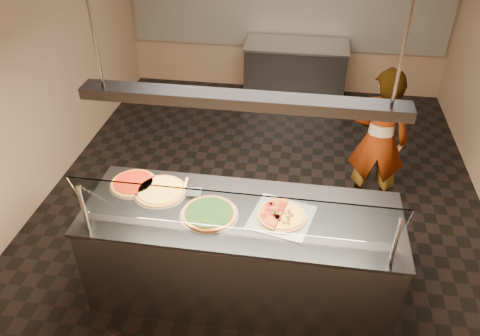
% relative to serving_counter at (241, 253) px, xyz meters
% --- Properties ---
extents(ground, '(5.00, 6.00, 0.02)m').
position_rel_serving_counter_xyz_m(ground, '(0.04, 1.38, -0.48)').
color(ground, black).
rests_on(ground, ground).
extents(wall_left, '(0.02, 6.00, 3.00)m').
position_rel_serving_counter_xyz_m(wall_left, '(-2.47, 1.38, 1.03)').
color(wall_left, '#8F725C').
rests_on(wall_left, ground).
extents(tile_band, '(4.90, 0.02, 1.20)m').
position_rel_serving_counter_xyz_m(tile_band, '(0.04, 4.36, 0.83)').
color(tile_band, silver).
rests_on(tile_band, wall_back).
extents(serving_counter, '(2.62, 0.94, 0.93)m').
position_rel_serving_counter_xyz_m(serving_counter, '(0.00, 0.00, 0.00)').
color(serving_counter, '#B7B7BC').
rests_on(serving_counter, ground).
extents(sneeze_guard, '(2.38, 0.18, 0.54)m').
position_rel_serving_counter_xyz_m(sneeze_guard, '(0.00, -0.34, 0.76)').
color(sneeze_guard, '#B7B7BC').
rests_on(sneeze_guard, serving_counter).
extents(perforated_tray, '(0.57, 0.57, 0.01)m').
position_rel_serving_counter_xyz_m(perforated_tray, '(0.33, -0.01, 0.47)').
color(perforated_tray, silver).
rests_on(perforated_tray, serving_counter).
extents(half_pizza_pepperoni, '(0.28, 0.43, 0.05)m').
position_rel_serving_counter_xyz_m(half_pizza_pepperoni, '(0.23, -0.01, 0.50)').
color(half_pizza_pepperoni, '#9E5C28').
rests_on(half_pizza_pepperoni, perforated_tray).
extents(half_pizza_sausage, '(0.28, 0.43, 0.04)m').
position_rel_serving_counter_xyz_m(half_pizza_sausage, '(0.42, -0.01, 0.49)').
color(half_pizza_sausage, '#9E5C28').
rests_on(half_pizza_sausage, perforated_tray).
extents(pizza_spinach, '(0.48, 0.48, 0.03)m').
position_rel_serving_counter_xyz_m(pizza_spinach, '(-0.25, -0.07, 0.48)').
color(pizza_spinach, silver).
rests_on(pizza_spinach, serving_counter).
extents(pizza_cheese, '(0.47, 0.47, 0.03)m').
position_rel_serving_counter_xyz_m(pizza_cheese, '(-0.73, 0.16, 0.48)').
color(pizza_cheese, silver).
rests_on(pizza_cheese, serving_counter).
extents(pizza_tomato, '(0.42, 0.42, 0.03)m').
position_rel_serving_counter_xyz_m(pizza_tomato, '(-1.00, 0.23, 0.48)').
color(pizza_tomato, silver).
rests_on(pizza_tomato, serving_counter).
extents(pizza_spatula, '(0.19, 0.23, 0.02)m').
position_rel_serving_counter_xyz_m(pizza_spatula, '(-0.49, 0.24, 0.49)').
color(pizza_spatula, '#B7B7BC').
rests_on(pizza_spatula, pizza_spinach).
extents(prep_table, '(1.54, 0.74, 0.93)m').
position_rel_serving_counter_xyz_m(prep_table, '(0.24, 3.93, 0.00)').
color(prep_table, '#3B3B41').
rests_on(prep_table, ground).
extents(worker, '(0.63, 0.43, 1.64)m').
position_rel_serving_counter_xyz_m(worker, '(1.24, 1.49, 0.36)').
color(worker, '#2C2932').
rests_on(worker, ground).
extents(heat_lamp_housing, '(2.30, 0.18, 0.08)m').
position_rel_serving_counter_xyz_m(heat_lamp_housing, '(0.00, -0.00, 1.48)').
color(heat_lamp_housing, '#3B3B41').
rests_on(heat_lamp_housing, ceiling).
extents(lamp_rod_left, '(0.02, 0.02, 1.01)m').
position_rel_serving_counter_xyz_m(lamp_rod_left, '(-1.00, -0.00, 2.03)').
color(lamp_rod_left, '#B7B7BC').
rests_on(lamp_rod_left, ceiling).
extents(lamp_rod_right, '(0.02, 0.02, 1.01)m').
position_rel_serving_counter_xyz_m(lamp_rod_right, '(1.00, -0.00, 2.03)').
color(lamp_rod_right, '#B7B7BC').
rests_on(lamp_rod_right, ceiling).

